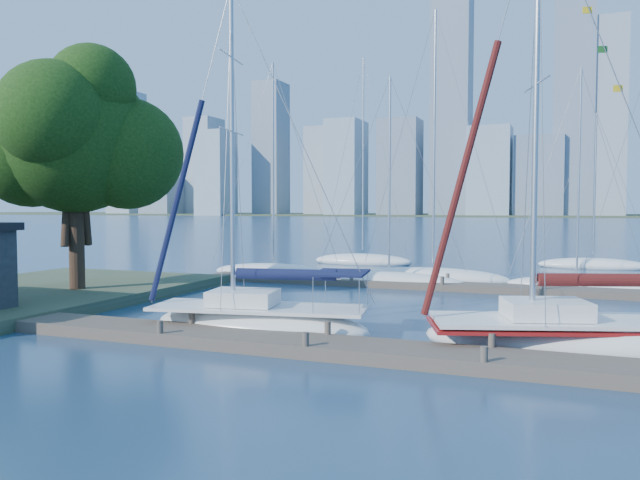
% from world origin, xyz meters
% --- Properties ---
extents(ground, '(700.00, 700.00, 0.00)m').
position_xyz_m(ground, '(0.00, 0.00, 0.00)').
color(ground, '#172D4B').
rests_on(ground, ground).
extents(near_dock, '(26.00, 2.00, 0.40)m').
position_xyz_m(near_dock, '(0.00, 0.00, 0.20)').
color(near_dock, brown).
rests_on(near_dock, ground).
extents(far_dock, '(30.00, 1.80, 0.36)m').
position_xyz_m(far_dock, '(2.00, 16.00, 0.18)').
color(far_dock, brown).
rests_on(far_dock, ground).
extents(far_shore, '(800.00, 100.00, 1.50)m').
position_xyz_m(far_shore, '(0.00, 320.00, 0.00)').
color(far_shore, '#38472D').
rests_on(far_shore, ground).
extents(tree, '(9.33, 8.48, 11.82)m').
position_xyz_m(tree, '(-14.70, 6.05, 7.81)').
color(tree, black).
rests_on(tree, ground).
extents(sailboat_navy, '(8.42, 3.98, 12.55)m').
position_xyz_m(sailboat_navy, '(-2.99, 2.02, 0.99)').
color(sailboat_navy, white).
rests_on(sailboat_navy, ground).
extents(sailboat_maroon, '(8.98, 5.36, 14.43)m').
position_xyz_m(sailboat_maroon, '(6.93, 2.92, 1.13)').
color(sailboat_maroon, white).
rests_on(sailboat_maroon, ground).
extents(bg_boat_0, '(8.62, 3.40, 13.90)m').
position_xyz_m(bg_boat_0, '(-10.46, 18.74, 0.27)').
color(bg_boat_0, white).
rests_on(bg_boat_0, ground).
extents(bg_boat_1, '(8.77, 2.77, 11.97)m').
position_xyz_m(bg_boat_1, '(-2.25, 16.64, 0.25)').
color(bg_boat_1, white).
rests_on(bg_boat_1, ground).
extents(bg_boat_2, '(9.21, 4.04, 16.13)m').
position_xyz_m(bg_boat_2, '(-0.24, 19.04, 0.31)').
color(bg_boat_2, white).
rests_on(bg_boat_2, ground).
extents(bg_boat_3, '(7.47, 4.36, 12.05)m').
position_xyz_m(bg_boat_3, '(7.55, 18.74, 0.23)').
color(bg_boat_3, white).
rests_on(bg_boat_3, ground).
extents(bg_boat_6, '(8.15, 4.63, 16.17)m').
position_xyz_m(bg_boat_6, '(-7.60, 28.70, 0.31)').
color(bg_boat_6, white).
rests_on(bg_boat_6, ground).
extents(bg_boat_7, '(7.64, 2.59, 11.45)m').
position_xyz_m(bg_boat_7, '(8.87, 31.57, 0.25)').
color(bg_boat_7, white).
rests_on(bg_boat_7, ground).
extents(skyline, '(501.62, 51.31, 111.99)m').
position_xyz_m(skyline, '(18.77, 290.40, 34.99)').
color(skyline, '#7E91A3').
rests_on(skyline, ground).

